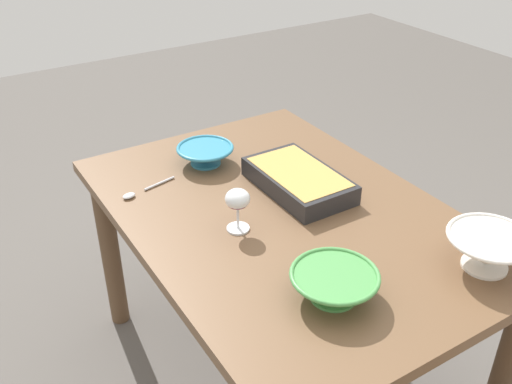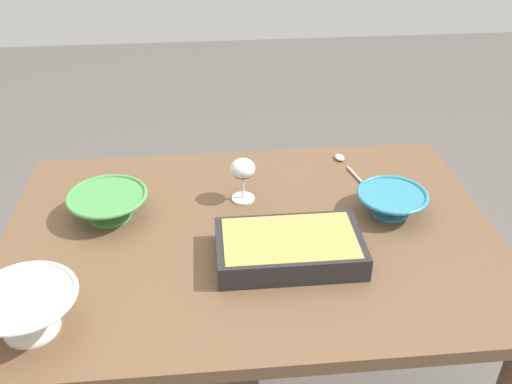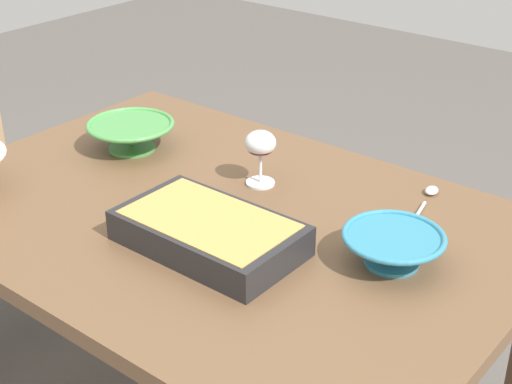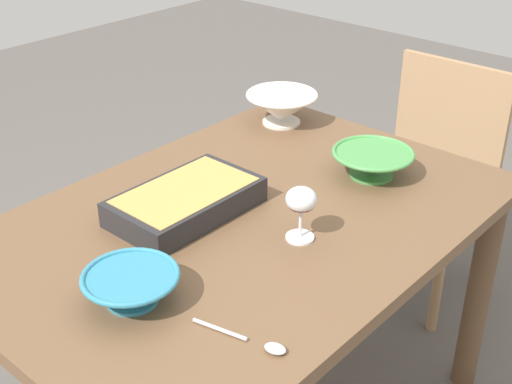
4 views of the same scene
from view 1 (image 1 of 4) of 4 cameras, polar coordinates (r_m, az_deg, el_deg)
The scene contains 8 objects.
ground_plane at distance 2.31m, azimuth 2.28°, elevation -17.58°, with size 8.00×8.00×0.00m, color #5B5651.
dining_table at distance 1.88m, azimuth 2.67°, elevation -4.72°, with size 1.36×0.94×0.74m.
wine_glass at distance 1.69m, azimuth -1.83°, elevation -0.94°, with size 0.07×0.07×0.14m.
casserole_dish at distance 1.92m, azimuth 4.22°, elevation 1.27°, with size 0.38×0.22×0.07m.
mixing_bowl at distance 2.08m, azimuth -5.02°, elevation 3.77°, with size 0.21×0.21×0.07m.
small_bowl at distance 1.48m, azimuth 7.70°, elevation -8.93°, with size 0.23×0.23×0.08m.
serving_bowl at distance 1.68m, azimuth 21.90°, elevation -5.29°, with size 0.23×0.23×0.10m.
serving_spoon at distance 1.95m, azimuth -11.52°, elevation 0.01°, with size 0.06×0.20×0.01m.
Camera 1 is at (-1.25, 0.88, 1.73)m, focal length 40.60 mm.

